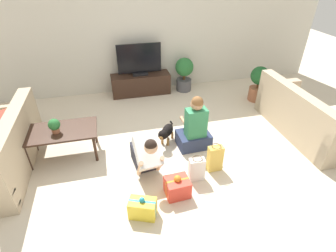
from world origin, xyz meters
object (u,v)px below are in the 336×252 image
sofa_left (2,152)px  gift_box_a (177,187)px  tv_console (141,84)px  gift_bag_a (215,158)px  gift_box_b (143,208)px  tabletop_plant (54,125)px  tv (139,61)px  gift_bag_b (197,169)px  potted_plant_corner_right (259,83)px  sofa_right (304,118)px  person_sitting (195,129)px  potted_plant_back_right (184,73)px  person_kneeling (146,153)px  dog (166,132)px  coffee_table (61,133)px

sofa_left → gift_box_a: 2.58m
tv_console → gift_bag_a: 2.87m
gift_box_b → tabletop_plant: tabletop_plant is taller
tv → gift_bag_b: bearing=-83.3°
tv_console → potted_plant_corner_right: size_ratio=1.72×
sofa_right → tv: bearing=48.7°
person_sitting → gift_box_a: (-0.54, -0.95, -0.21)m
person_sitting → tabletop_plant: person_sitting is taller
potted_plant_corner_right → gift_bag_b: 2.88m
potted_plant_corner_right → gift_box_b: (-2.88, -2.46, -0.28)m
gift_box_b → potted_plant_back_right: bearing=65.9°
gift_box_a → person_kneeling: bearing=120.2°
potted_plant_corner_right → gift_box_a: 3.27m
dog → person_sitting: bearing=9.3°
dog → tabletop_plant: 1.71m
gift_box_b → gift_bag_a: (1.15, 0.57, 0.08)m
potted_plant_corner_right → person_sitting: 2.24m
gift_box_a → gift_box_b: 0.55m
tv → potted_plant_back_right: (1.00, -0.05, -0.33)m
tv_console → gift_bag_a: (0.66, -2.79, -0.02)m
potted_plant_corner_right → tabletop_plant: bearing=-164.7°
sofa_right → tabletop_plant: sofa_right is taller
coffee_table → tabletop_plant: (-0.05, -0.04, 0.17)m
sofa_right → gift_box_b: bearing=110.6°
potted_plant_back_right → gift_box_a: 3.25m
gift_box_a → sofa_right: bearing=19.7°
potted_plant_corner_right → tabletop_plant: (-3.93, -1.08, 0.19)m
coffee_table → potted_plant_back_right: 3.13m
gift_box_a → potted_plant_back_right: bearing=72.2°
gift_box_b → gift_bag_a: bearing=26.5°
coffee_table → dog: 1.63m
potted_plant_corner_right → tabletop_plant: potted_plant_corner_right is taller
dog → gift_bag_b: gift_bag_b is taller
coffee_table → person_sitting: size_ratio=1.14×
tv_console → person_sitting: size_ratio=1.39×
sofa_right → dog: 2.43m
person_sitting → gift_box_a: bearing=57.9°
gift_bag_b → tabletop_plant: bearing=153.6°
person_sitting → gift_box_a: person_sitting is taller
coffee_table → tabletop_plant: bearing=-138.2°
potted_plant_corner_right → gift_box_b: 3.80m
sofa_left → tabletop_plant: sofa_left is taller
person_kneeling → gift_bag_b: (0.65, -0.33, -0.14)m
person_kneeling → gift_bag_a: (0.97, -0.20, -0.11)m
dog → gift_bag_b: 0.96m
tv_console → gift_box_a: (0.01, -3.13, -0.10)m
gift_bag_b → tabletop_plant: tabletop_plant is taller
coffee_table → gift_bag_a: 2.33m
coffee_table → gift_box_a: coffee_table is taller
tv → person_sitting: (0.55, -2.18, -0.42)m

